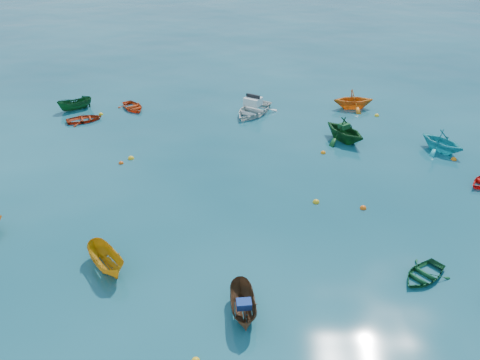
{
  "coord_description": "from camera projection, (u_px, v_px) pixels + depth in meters",
  "views": [
    {
      "loc": [
        0.68,
        -17.98,
        13.76
      ],
      "look_at": [
        0.0,
        5.0,
        0.4
      ],
      "focal_mm": 35.0,
      "sensor_mm": 36.0,
      "label": 1
    }
  ],
  "objects": [
    {
      "name": "ground",
      "position": [
        237.0,
        239.0,
        22.46
      ],
      "size": [
        160.0,
        160.0,
        0.0
      ],
      "primitive_type": "plane",
      "color": "#0A3A4B",
      "rests_on": "ground"
    },
    {
      "name": "sampan_brown_mid",
      "position": [
        244.0,
        313.0,
        18.35
      ],
      "size": [
        1.33,
        2.76,
        1.02
      ],
      "primitive_type": "imported",
      "rotation": [
        0.0,
        0.0,
        0.13
      ],
      "color": "#55351E",
      "rests_on": "ground"
    },
    {
      "name": "sampan_yellow_mid",
      "position": [
        108.0,
        268.0,
        20.65
      ],
      "size": [
        2.58,
        2.84,
        1.08
      ],
      "primitive_type": "imported",
      "rotation": [
        0.0,
        0.0,
        0.68
      ],
      "color": "orange",
      "rests_on": "ground"
    },
    {
      "name": "dinghy_green_e",
      "position": [
        423.0,
        277.0,
        20.16
      ],
      "size": [
        2.93,
        2.87,
        0.5
      ],
      "primitive_type": "imported",
      "rotation": [
        0.0,
        0.0,
        -0.84
      ],
      "color": "#114924",
      "rests_on": "ground"
    },
    {
      "name": "dinghy_cyan_se",
      "position": [
        440.0,
        151.0,
        30.7
      ],
      "size": [
        3.82,
        3.9,
        1.56
      ],
      "primitive_type": "imported",
      "rotation": [
        0.0,
        0.0,
        0.65
      ],
      "color": "#1DA8B3",
      "rests_on": "ground"
    },
    {
      "name": "dinghy_red_nw",
      "position": [
        85.0,
        121.0,
        34.98
      ],
      "size": [
        3.1,
        2.73,
        0.53
      ],
      "primitive_type": "imported",
      "rotation": [
        0.0,
        0.0,
        1.99
      ],
      "color": "#A82B0E",
      "rests_on": "ground"
    },
    {
      "name": "dinghy_green_n",
      "position": [
        343.0,
        140.0,
        32.06
      ],
      "size": [
        4.27,
        4.37,
        1.75
      ],
      "primitive_type": "imported",
      "rotation": [
        0.0,
        0.0,
        0.63
      ],
      "color": "#10471A",
      "rests_on": "ground"
    },
    {
      "name": "dinghy_red_far",
      "position": [
        133.0,
        109.0,
        37.1
      ],
      "size": [
        3.1,
        3.26,
        0.55
      ],
      "primitive_type": "imported",
      "rotation": [
        0.0,
        0.0,
        0.63
      ],
      "color": "red",
      "rests_on": "ground"
    },
    {
      "name": "dinghy_orange_far",
      "position": [
        352.0,
        108.0,
        37.25
      ],
      "size": [
        3.3,
        2.9,
        1.64
      ],
      "primitive_type": "imported",
      "rotation": [
        0.0,
        0.0,
        1.64
      ],
      "color": "orange",
      "rests_on": "ground"
    },
    {
      "name": "sampan_green_far",
      "position": [
        76.0,
        110.0,
        36.97
      ],
      "size": [
        2.77,
        2.35,
        1.04
      ],
      "primitive_type": "imported",
      "rotation": [
        0.0,
        0.0,
        -0.97
      ],
      "color": "#11491F",
      "rests_on": "ground"
    },
    {
      "name": "motorboat_white",
      "position": [
        253.0,
        114.0,
        36.28
      ],
      "size": [
        4.55,
        5.0,
        1.45
      ],
      "primitive_type": "imported",
      "rotation": [
        0.0,
        0.0,
        -0.51
      ],
      "color": "silver",
      "rests_on": "ground"
    },
    {
      "name": "tarp_blue_a",
      "position": [
        244.0,
        304.0,
        17.89
      ],
      "size": [
        0.63,
        0.51,
        0.28
      ],
      "primitive_type": "cube",
      "rotation": [
        0.0,
        0.0,
        0.13
      ],
      "color": "navy",
      "rests_on": "sampan_brown_mid"
    },
    {
      "name": "tarp_green_b",
      "position": [
        344.0,
        126.0,
        31.61
      ],
      "size": [
        0.86,
        0.82,
        0.33
      ],
      "primitive_type": "cube",
      "rotation": [
        0.0,
        0.0,
        0.63
      ],
      "color": "#124920",
      "rests_on": "dinghy_green_n"
    },
    {
      "name": "buoy_or_b",
      "position": [
        363.0,
        208.0,
        24.78
      ],
      "size": [
        0.35,
        0.35,
        0.35
      ],
      "primitive_type": "sphere",
      "color": "#EB590C",
      "rests_on": "ground"
    },
    {
      "name": "buoy_ye_b",
      "position": [
        131.0,
        159.0,
        29.71
      ],
      "size": [
        0.39,
        0.39,
        0.39
      ],
      "primitive_type": "sphere",
      "color": "yellow",
      "rests_on": "ground"
    },
    {
      "name": "buoy_or_c",
      "position": [
        121.0,
        164.0,
        29.15
      ],
      "size": [
        0.3,
        0.3,
        0.3
      ],
      "primitive_type": "sphere",
      "color": "#E04C0C",
      "rests_on": "ground"
    },
    {
      "name": "buoy_ye_c",
      "position": [
        316.0,
        202.0,
        25.28
      ],
      "size": [
        0.38,
        0.38,
        0.38
      ],
      "primitive_type": "sphere",
      "color": "gold",
      "rests_on": "ground"
    },
    {
      "name": "buoy_or_d",
      "position": [
        454.0,
        160.0,
        29.59
      ],
      "size": [
        0.35,
        0.35,
        0.35
      ],
      "primitive_type": "sphere",
      "color": "orange",
      "rests_on": "ground"
    },
    {
      "name": "buoy_ye_d",
      "position": [
        101.0,
        115.0,
        36.08
      ],
      "size": [
        0.33,
        0.33,
        0.33
      ],
      "primitive_type": "sphere",
      "color": "yellow",
      "rests_on": "ground"
    },
    {
      "name": "buoy_or_e",
      "position": [
        323.0,
        153.0,
        30.39
      ],
      "size": [
        0.34,
        0.34,
        0.34
      ],
      "primitive_type": "sphere",
      "color": "orange",
      "rests_on": "ground"
    },
    {
      "name": "buoy_ye_e",
      "position": [
        377.0,
        116.0,
        35.86
      ],
      "size": [
        0.35,
        0.35,
        0.35
      ],
      "primitive_type": "sphere",
      "color": "yellow",
      "rests_on": "ground"
    }
  ]
}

